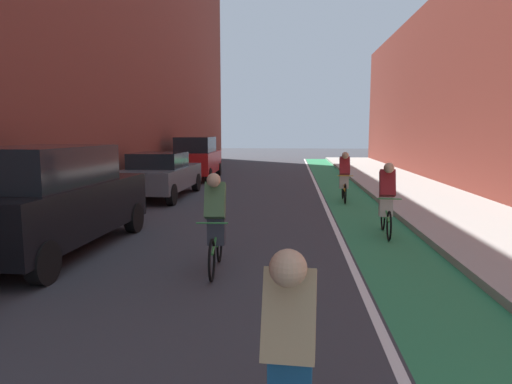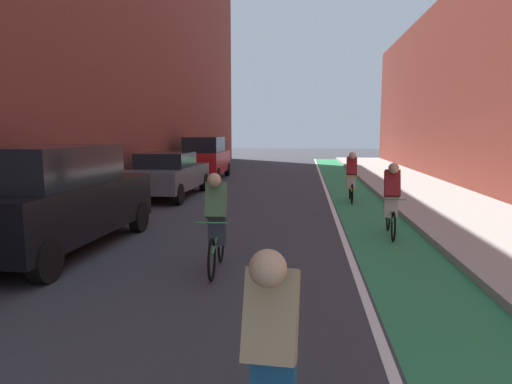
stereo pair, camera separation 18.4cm
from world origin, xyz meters
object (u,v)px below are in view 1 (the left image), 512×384
at_px(parked_sedan_gray, 161,174).
at_px(parked_suv_red, 197,158).
at_px(cyclist_trailing, 387,198).
at_px(cyclist_lead, 290,356).
at_px(cyclist_far, 344,175).
at_px(parked_suv_black, 48,199).
at_px(cyclist_mid, 216,219).

xyz_separation_m(parked_sedan_gray, parked_suv_red, (0.00, 5.95, 0.23)).
bearing_deg(cyclist_trailing, parked_suv_red, 120.18).
bearing_deg(cyclist_lead, cyclist_far, 82.03).
relative_size(cyclist_trailing, cyclist_far, 0.99).
height_order(parked_suv_red, cyclist_far, parked_suv_red).
relative_size(parked_suv_black, parked_sedan_gray, 1.04).
xyz_separation_m(parked_suv_black, parked_suv_red, (0.00, 13.16, -0.00)).
bearing_deg(parked_sedan_gray, parked_suv_red, 89.98).
distance_m(parked_suv_red, cyclist_lead, 18.94).
xyz_separation_m(cyclist_lead, cyclist_far, (1.69, 12.08, 0.00)).
xyz_separation_m(parked_suv_black, parked_sedan_gray, (0.00, 7.21, -0.23)).
height_order(parked_suv_black, cyclist_lead, parked_suv_black).
distance_m(cyclist_trailing, cyclist_far, 4.86).
xyz_separation_m(parked_suv_red, cyclist_lead, (4.45, -18.41, -0.17)).
xyz_separation_m(parked_suv_black, cyclist_trailing, (6.50, 1.98, -0.21)).
xyz_separation_m(parked_sedan_gray, cyclist_far, (6.14, -0.37, 0.06)).
bearing_deg(parked_suv_red, cyclist_mid, -76.98).
bearing_deg(cyclist_trailing, cyclist_mid, -139.03).
bearing_deg(parked_sedan_gray, cyclist_mid, -68.08).
relative_size(parked_sedan_gray, cyclist_mid, 2.65).
bearing_deg(parked_suv_black, parked_suv_red, 89.98).
relative_size(cyclist_mid, cyclist_trailing, 1.02).
relative_size(parked_suv_red, cyclist_mid, 2.55).
xyz_separation_m(parked_suv_black, cyclist_lead, (4.45, -5.25, -0.18)).
height_order(parked_suv_black, parked_sedan_gray, parked_suv_black).
relative_size(parked_suv_black, cyclist_far, 2.79).
distance_m(parked_suv_black, cyclist_mid, 3.36).
bearing_deg(parked_suv_black, cyclist_mid, -14.66).
relative_size(parked_suv_black, parked_suv_red, 1.08).
height_order(parked_sedan_gray, cyclist_far, cyclist_far).
bearing_deg(parked_suv_black, cyclist_lead, -49.72).
xyz_separation_m(cyclist_lead, cyclist_trailing, (2.06, 7.23, -0.04)).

